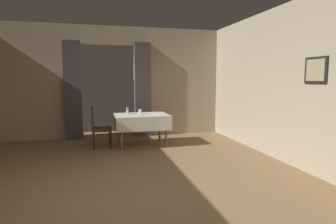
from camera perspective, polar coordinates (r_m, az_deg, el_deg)
name	(u,v)px	position (r m, az deg, el deg)	size (l,w,h in m)	color
ground	(124,199)	(3.98, -8.93, -17.01)	(10.08, 10.08, 0.00)	olive
wall_right	(329,85)	(5.05, 29.92, 4.74)	(0.16, 8.40, 3.00)	tan
wall_back	(108,82)	(7.82, -12.02, 6.04)	(6.40, 0.27, 3.00)	tan
dining_table_mid	(142,119)	(6.75, -5.37, -1.42)	(1.27, 0.93, 0.75)	#7A604C
chair_mid_left	(98,126)	(6.68, -14.04, -2.77)	(0.45, 0.44, 0.93)	black
flower_vase_mid	(127,110)	(6.79, -8.24, 0.32)	(0.07, 0.07, 0.17)	silver
plate_mid_b	(139,115)	(6.51, -6.01, -0.71)	(0.19, 0.19, 0.01)	white
glass_mid_c	(140,111)	(6.85, -5.69, 0.12)	(0.08, 0.08, 0.12)	silver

